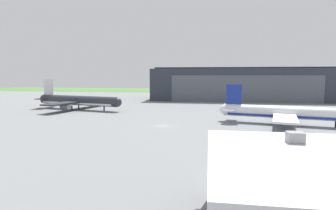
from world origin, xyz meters
TOP-DOWN VIEW (x-y plane):
  - ground_plane at (0.00, 0.00)m, footprint 440.00×440.00m
  - grass_field_strip at (0.00, 181.57)m, footprint 440.00×56.00m
  - maintenance_hangar at (32.74, 93.75)m, footprint 106.28×38.20m
  - airliner_far_right at (-42.89, 32.44)m, footprint 42.15×34.29m
  - airliner_near_left at (36.77, 7.66)m, footprint 40.12×36.58m

SIDE VIEW (x-z plane):
  - ground_plane at x=0.00m, z-range 0.00..0.00m
  - grass_field_strip at x=0.00m, z-range 0.00..0.08m
  - airliner_near_left at x=36.77m, z-range -2.41..9.64m
  - airliner_far_right at x=-42.89m, z-range -2.70..10.38m
  - maintenance_hangar at x=32.74m, z-range -0.46..19.35m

